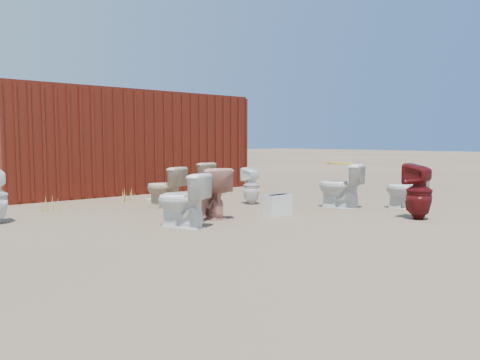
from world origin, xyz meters
TOP-DOWN VIEW (x-y plane):
  - ground at (0.00, 0.00)m, footprint 100.00×100.00m
  - shipping_container at (0.00, 5.20)m, footprint 6.00×2.40m
  - toilet_front_a at (-1.61, -0.07)m, footprint 0.71×0.87m
  - toilet_front_pink at (-0.76, 0.39)m, footprint 0.65×0.88m
  - toilet_front_c at (-1.33, 0.34)m, footprint 0.68×0.82m
  - toilet_front_maroon at (1.63, -1.83)m, footprint 0.40×0.41m
  - toilet_front_e at (2.46, -1.10)m, footprint 0.49×0.76m
  - toilet_back_beige_left at (-0.82, 1.78)m, footprint 0.67×0.85m
  - toilet_back_beige_right at (0.61, 2.77)m, footprint 0.46×0.77m
  - toilet_back_yellowlid at (1.67, -0.25)m, footprint 0.68×0.90m
  - toilet_back_e at (0.77, 1.19)m, footprint 0.34×0.35m
  - yellow_lid at (1.67, -0.25)m, footprint 0.41×0.52m
  - loose_tank at (0.18, -0.17)m, footprint 0.51×0.22m
  - loose_lid_near at (-0.39, 2.91)m, footprint 0.49×0.57m
  - loose_lid_far at (-0.88, 0.88)m, footprint 0.44×0.53m
  - weed_clump_a at (-2.57, 2.71)m, footprint 0.36×0.36m
  - weed_clump_b at (0.72, 2.28)m, footprint 0.32×0.32m
  - weed_clump_c at (1.99, 2.60)m, footprint 0.36×0.36m
  - weed_clump_d at (-0.94, 3.06)m, footprint 0.30×0.30m
  - weed_clump_e at (1.47, 3.40)m, footprint 0.34×0.34m
  - weed_clump_f at (3.03, 0.61)m, footprint 0.28×0.28m

SIDE VIEW (x-z plane):
  - ground at x=0.00m, z-range 0.00..0.00m
  - loose_lid_near at x=-0.39m, z-range 0.00..0.02m
  - loose_lid_far at x=-0.88m, z-range 0.00..0.02m
  - weed_clump_f at x=3.03m, z-range 0.00..0.24m
  - weed_clump_d at x=-0.94m, z-range 0.00..0.26m
  - weed_clump_e at x=1.47m, z-range 0.00..0.26m
  - weed_clump_b at x=0.72m, z-range 0.00..0.27m
  - weed_clump_a at x=-2.57m, z-range 0.00..0.29m
  - loose_tank at x=0.18m, z-range 0.00..0.35m
  - weed_clump_c at x=1.99m, z-range 0.00..0.36m
  - toilet_back_e at x=0.77m, z-range 0.00..0.71m
  - toilet_front_c at x=-1.33m, z-range 0.00..0.73m
  - toilet_front_e at x=2.46m, z-range 0.00..0.73m
  - toilet_back_beige_left at x=-0.82m, z-range 0.00..0.76m
  - toilet_back_beige_right at x=0.61m, z-range 0.00..0.76m
  - toilet_front_a at x=-1.61m, z-range 0.00..0.78m
  - toilet_front_pink at x=-0.76m, z-range 0.00..0.81m
  - toilet_back_yellowlid at x=1.67m, z-range 0.00..0.81m
  - toilet_front_maroon at x=1.63m, z-range 0.00..0.88m
  - yellow_lid at x=1.67m, z-range 0.81..0.84m
  - shipping_container at x=0.00m, z-range 0.00..2.40m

